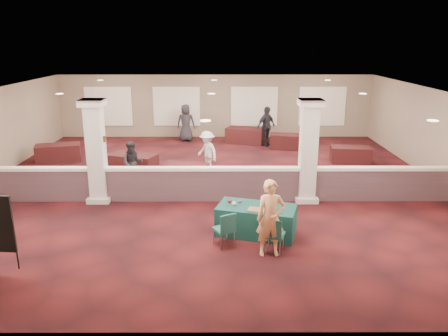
{
  "coord_description": "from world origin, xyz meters",
  "views": [
    {
      "loc": [
        0.38,
        -14.47,
        4.89
      ],
      "look_at": [
        0.41,
        -2.0,
        1.22
      ],
      "focal_mm": 35.0,
      "sensor_mm": 36.0,
      "label": 1
    }
  ],
  "objects_px": {
    "conf_chair_main": "(274,233)",
    "attendee_a": "(133,163)",
    "conf_chair_side": "(226,227)",
    "far_table_front_center": "(186,173)",
    "far_table_front_right": "(351,155)",
    "attendee_c": "(266,126)",
    "attendee_d": "(186,123)",
    "far_table_front_left": "(133,164)",
    "attendee_b": "(207,152)",
    "far_table_back_center": "(246,136)",
    "woman": "(271,218)",
    "far_table_back_right": "(288,141)",
    "far_table_back_left": "(58,153)",
    "near_table": "(256,220)"
  },
  "relations": [
    {
      "from": "far_table_front_right",
      "to": "far_table_back_left",
      "type": "distance_m",
      "value": 12.18
    },
    {
      "from": "conf_chair_main",
      "to": "attendee_d",
      "type": "distance_m",
      "value": 12.43
    },
    {
      "from": "far_table_back_left",
      "to": "far_table_front_left",
      "type": "bearing_deg",
      "value": -25.88
    },
    {
      "from": "conf_chair_side",
      "to": "attendee_a",
      "type": "bearing_deg",
      "value": 93.66
    },
    {
      "from": "far_table_front_right",
      "to": "attendee_d",
      "type": "xyz_separation_m",
      "value": [
        -7.13,
        4.0,
        0.6
      ]
    },
    {
      "from": "attendee_a",
      "to": "attendee_b",
      "type": "height_order",
      "value": "attendee_b"
    },
    {
      "from": "conf_chair_main",
      "to": "attendee_d",
      "type": "relative_size",
      "value": 0.48
    },
    {
      "from": "conf_chair_main",
      "to": "attendee_b",
      "type": "bearing_deg",
      "value": 124.61
    },
    {
      "from": "conf_chair_side",
      "to": "far_table_front_left",
      "type": "bearing_deg",
      "value": 89.68
    },
    {
      "from": "near_table",
      "to": "conf_chair_main",
      "type": "distance_m",
      "value": 1.13
    },
    {
      "from": "far_table_front_left",
      "to": "attendee_b",
      "type": "xyz_separation_m",
      "value": [
        2.83,
        0.17,
        0.43
      ]
    },
    {
      "from": "attendee_b",
      "to": "attendee_d",
      "type": "distance_m",
      "value": 5.45
    },
    {
      "from": "conf_chair_side",
      "to": "far_table_back_left",
      "type": "xyz_separation_m",
      "value": [
        -6.95,
        7.94,
        -0.17
      ]
    },
    {
      "from": "far_table_front_left",
      "to": "attendee_d",
      "type": "xyz_separation_m",
      "value": [
        1.59,
        5.48,
        0.56
      ]
    },
    {
      "from": "woman",
      "to": "far_table_front_right",
      "type": "distance_m",
      "value": 9.15
    },
    {
      "from": "near_table",
      "to": "far_table_back_left",
      "type": "relative_size",
      "value": 1.13
    },
    {
      "from": "attendee_d",
      "to": "attendee_b",
      "type": "bearing_deg",
      "value": 105.04
    },
    {
      "from": "conf_chair_main",
      "to": "attendee_a",
      "type": "xyz_separation_m",
      "value": [
        -4.36,
        5.24,
        0.24
      ]
    },
    {
      "from": "woman",
      "to": "far_table_back_right",
      "type": "xyz_separation_m",
      "value": [
        1.95,
        10.48,
        -0.58
      ]
    },
    {
      "from": "woman",
      "to": "attendee_a",
      "type": "height_order",
      "value": "woman"
    },
    {
      "from": "woman",
      "to": "far_table_back_right",
      "type": "distance_m",
      "value": 10.68
    },
    {
      "from": "attendee_b",
      "to": "attendee_c",
      "type": "relative_size",
      "value": 0.84
    },
    {
      "from": "far_table_front_right",
      "to": "attendee_b",
      "type": "bearing_deg",
      "value": -167.52
    },
    {
      "from": "conf_chair_side",
      "to": "far_table_back_right",
      "type": "distance_m",
      "value": 10.54
    },
    {
      "from": "far_table_front_left",
      "to": "conf_chair_main",
      "type": "bearing_deg",
      "value": -54.83
    },
    {
      "from": "conf_chair_side",
      "to": "conf_chair_main",
      "type": "bearing_deg",
      "value": -44.66
    },
    {
      "from": "far_table_back_left",
      "to": "far_table_back_right",
      "type": "relative_size",
      "value": 1.06
    },
    {
      "from": "far_table_front_right",
      "to": "attendee_c",
      "type": "relative_size",
      "value": 0.86
    },
    {
      "from": "conf_chair_side",
      "to": "far_table_front_right",
      "type": "height_order",
      "value": "conf_chair_side"
    },
    {
      "from": "far_table_back_right",
      "to": "conf_chair_side",
      "type": "bearing_deg",
      "value": -106.48
    },
    {
      "from": "far_table_front_left",
      "to": "far_table_back_center",
      "type": "xyz_separation_m",
      "value": [
        4.55,
        4.98,
        0.01
      ]
    },
    {
      "from": "conf_chair_main",
      "to": "far_table_front_center",
      "type": "relative_size",
      "value": 0.56
    },
    {
      "from": "far_table_front_center",
      "to": "far_table_front_right",
      "type": "bearing_deg",
      "value": 20.8
    },
    {
      "from": "near_table",
      "to": "far_table_front_left",
      "type": "xyz_separation_m",
      "value": [
        -4.3,
        5.5,
        -0.02
      ]
    },
    {
      "from": "far_table_back_center",
      "to": "attendee_a",
      "type": "height_order",
      "value": "attendee_a"
    },
    {
      "from": "woman",
      "to": "far_table_back_center",
      "type": "xyz_separation_m",
      "value": [
        0.02,
        11.61,
        -0.54
      ]
    },
    {
      "from": "attendee_d",
      "to": "attendee_a",
      "type": "bearing_deg",
      "value": 80.91
    },
    {
      "from": "attendee_a",
      "to": "attendee_b",
      "type": "relative_size",
      "value": 0.96
    },
    {
      "from": "near_table",
      "to": "far_table_front_right",
      "type": "xyz_separation_m",
      "value": [
        4.42,
        6.98,
        -0.06
      ]
    },
    {
      "from": "far_table_front_center",
      "to": "attendee_c",
      "type": "xyz_separation_m",
      "value": [
        3.4,
        5.52,
        0.62
      ]
    },
    {
      "from": "conf_chair_main",
      "to": "conf_chair_side",
      "type": "bearing_deg",
      "value": -175.49
    },
    {
      "from": "woman",
      "to": "near_table",
      "type": "bearing_deg",
      "value": 96.94
    },
    {
      "from": "far_table_front_right",
      "to": "attendee_c",
      "type": "bearing_deg",
      "value": 137.07
    },
    {
      "from": "far_table_back_center",
      "to": "woman",
      "type": "bearing_deg",
      "value": -90.08
    },
    {
      "from": "conf_chair_side",
      "to": "attendee_c",
      "type": "height_order",
      "value": "attendee_c"
    },
    {
      "from": "far_table_front_left",
      "to": "far_table_back_left",
      "type": "bearing_deg",
      "value": 154.12
    },
    {
      "from": "woman",
      "to": "attendee_c",
      "type": "bearing_deg",
      "value": 80.24
    },
    {
      "from": "far_table_back_left",
      "to": "attendee_d",
      "type": "distance_m",
      "value": 6.34
    },
    {
      "from": "conf_chair_side",
      "to": "far_table_front_center",
      "type": "relative_size",
      "value": 0.57
    },
    {
      "from": "attendee_b",
      "to": "far_table_back_center",
      "type": "bearing_deg",
      "value": 118.35
    }
  ]
}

